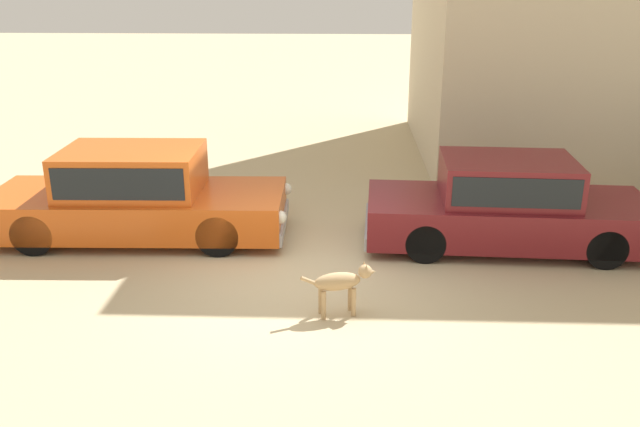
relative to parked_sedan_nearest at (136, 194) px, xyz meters
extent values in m
plane|color=tan|center=(2.68, -1.52, -0.72)|extent=(80.00, 80.00, 0.00)
cube|color=#D15619|center=(0.02, 0.00, -0.26)|extent=(4.73, 1.89, 0.61)
cube|color=#D15619|center=(-0.03, 0.00, 0.39)|extent=(2.19, 1.58, 0.70)
cube|color=black|center=(-0.03, 0.00, 0.40)|extent=(2.02, 1.60, 0.49)
cube|color=#999BA0|center=(2.34, 0.05, -0.46)|extent=(0.16, 1.75, 0.20)
sphere|color=silver|center=(2.36, 0.77, -0.13)|extent=(0.20, 0.20, 0.20)
sphere|color=silver|center=(2.39, -0.66, -0.13)|extent=(0.20, 0.20, 0.20)
cube|color=red|center=(-2.33, 0.72, -0.11)|extent=(0.04, 0.18, 0.18)
cylinder|color=black|center=(1.41, 0.82, -0.39)|extent=(0.65, 0.22, 0.65)
cylinder|color=black|center=(1.44, -0.76, -0.39)|extent=(0.65, 0.22, 0.65)
cylinder|color=black|center=(-1.41, 0.76, -0.39)|extent=(0.65, 0.22, 0.65)
cylinder|color=black|center=(-1.37, -0.82, -0.39)|extent=(0.65, 0.22, 0.65)
cube|color=maroon|center=(5.90, -0.18, -0.26)|extent=(4.41, 1.91, 0.63)
cube|color=maroon|center=(5.86, -0.18, 0.38)|extent=(2.06, 1.56, 0.64)
cube|color=black|center=(5.86, -0.18, 0.39)|extent=(1.90, 1.58, 0.44)
cube|color=#999BA0|center=(3.76, -0.08, -0.46)|extent=(0.20, 1.68, 0.20)
sphere|color=silver|center=(8.10, 0.39, -0.11)|extent=(0.20, 0.20, 0.20)
cube|color=red|center=(3.79, 0.65, -0.10)|extent=(0.05, 0.18, 0.18)
cube|color=red|center=(3.72, -0.82, -0.10)|extent=(0.05, 0.18, 0.18)
cylinder|color=black|center=(7.23, 0.51, -0.42)|extent=(0.61, 0.23, 0.60)
cylinder|color=black|center=(7.16, -1.00, -0.42)|extent=(0.61, 0.23, 0.60)
cylinder|color=black|center=(4.64, 0.63, -0.42)|extent=(0.61, 0.23, 0.60)
cylinder|color=black|center=(4.57, -0.88, -0.42)|extent=(0.61, 0.23, 0.60)
cylinder|color=tan|center=(3.44, -2.45, -0.53)|extent=(0.06, 0.06, 0.38)
cylinder|color=tan|center=(3.49, -2.61, -0.53)|extent=(0.06, 0.06, 0.38)
cylinder|color=tan|center=(3.07, -2.56, -0.53)|extent=(0.06, 0.06, 0.38)
cylinder|color=tan|center=(3.11, -2.71, -0.53)|extent=(0.06, 0.06, 0.38)
ellipsoid|color=tan|center=(3.28, -2.58, -0.26)|extent=(0.63, 0.36, 0.23)
sphere|color=tan|center=(3.63, -2.49, -0.16)|extent=(0.18, 0.18, 0.18)
cone|color=tan|center=(3.71, -2.46, -0.17)|extent=(0.12, 0.12, 0.10)
cone|color=tan|center=(3.61, -2.44, -0.08)|extent=(0.08, 0.08, 0.08)
cone|color=tan|center=(3.64, -2.54, -0.08)|extent=(0.08, 0.08, 0.08)
cylinder|color=tan|center=(2.92, -2.68, -0.21)|extent=(0.21, 0.10, 0.14)
camera|label=1|loc=(3.35, -10.16, 3.36)|focal=37.76mm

